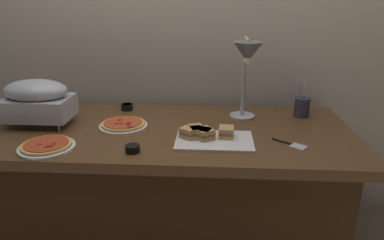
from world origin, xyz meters
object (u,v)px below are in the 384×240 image
(heat_lamp, at_px, (247,60))
(sauce_cup_far, at_px, (127,107))
(sauce_cup_near, at_px, (132,148))
(pizza_plate_center, at_px, (47,146))
(chafing_dish, at_px, (37,99))
(sandwich_platter, at_px, (208,136))
(pizza_plate_front, at_px, (123,125))
(utensil_holder, at_px, (302,107))
(serving_spatula, at_px, (290,144))

(heat_lamp, bearing_deg, sauce_cup_far, 162.60)
(sauce_cup_near, bearing_deg, pizza_plate_center, 178.60)
(chafing_dish, xyz_separation_m, sandwich_platter, (0.90, -0.15, -0.12))
(pizza_plate_front, bearing_deg, sauce_cup_near, -69.06)
(heat_lamp, bearing_deg, sauce_cup_near, -143.49)
(chafing_dish, xyz_separation_m, heat_lamp, (1.08, 0.07, 0.20))
(pizza_plate_front, distance_m, pizza_plate_center, 0.41)
(sauce_cup_near, xyz_separation_m, utensil_holder, (0.85, 0.54, 0.04))
(sandwich_platter, distance_m, utensil_holder, 0.65)
(pizza_plate_front, relative_size, pizza_plate_center, 1.01)
(heat_lamp, bearing_deg, utensil_holder, 25.07)
(utensil_holder, bearing_deg, pizza_plate_front, -166.44)
(sandwich_platter, xyz_separation_m, serving_spatula, (0.38, -0.03, -0.02))
(chafing_dish, bearing_deg, serving_spatula, -8.16)
(chafing_dish, height_order, pizza_plate_center, chafing_dish)
(heat_lamp, relative_size, sauce_cup_near, 6.87)
(heat_lamp, bearing_deg, chafing_dish, -176.29)
(pizza_plate_front, bearing_deg, pizza_plate_center, -133.31)
(pizza_plate_front, bearing_deg, utensil_holder, 13.56)
(pizza_plate_front, relative_size, utensil_holder, 1.11)
(chafing_dish, height_order, sandwich_platter, chafing_dish)
(heat_lamp, height_order, pizza_plate_front, heat_lamp)
(chafing_dish, distance_m, serving_spatula, 1.30)
(serving_spatula, bearing_deg, pizza_plate_center, -173.93)
(pizza_plate_front, distance_m, sauce_cup_near, 0.33)
(utensil_holder, xyz_separation_m, serving_spatula, (-0.14, -0.41, -0.06))
(pizza_plate_center, bearing_deg, heat_lamp, 22.21)
(sauce_cup_far, xyz_separation_m, serving_spatula, (0.88, -0.47, -0.02))
(chafing_dish, relative_size, pizza_plate_front, 1.39)
(pizza_plate_center, distance_m, utensil_holder, 1.35)
(utensil_holder, bearing_deg, heat_lamp, -154.93)
(heat_lamp, height_order, sauce_cup_near, heat_lamp)
(chafing_dish, distance_m, sauce_cup_far, 0.51)
(pizza_plate_center, distance_m, sauce_cup_near, 0.39)
(pizza_plate_front, relative_size, sauce_cup_far, 3.60)
(heat_lamp, xyz_separation_m, utensil_holder, (0.34, 0.16, -0.29))
(heat_lamp, relative_size, utensil_holder, 1.99)
(sauce_cup_near, relative_size, sauce_cup_far, 0.94)
(chafing_dish, bearing_deg, pizza_plate_center, -60.27)
(sauce_cup_far, bearing_deg, pizza_plate_front, -80.46)
(chafing_dish, distance_m, sandwich_platter, 0.92)
(sauce_cup_far, xyz_separation_m, utensil_holder, (1.02, -0.06, 0.04))
(sandwich_platter, xyz_separation_m, sauce_cup_far, (-0.49, 0.44, -0.00))
(sauce_cup_near, bearing_deg, heat_lamp, 36.51)
(pizza_plate_front, bearing_deg, heat_lamp, 6.89)
(pizza_plate_center, relative_size, sandwich_platter, 0.68)
(heat_lamp, relative_size, pizza_plate_front, 1.79)
(heat_lamp, distance_m, pizza_plate_front, 0.72)
(pizza_plate_center, bearing_deg, sauce_cup_near, -1.40)
(chafing_dish, distance_m, utensil_holder, 1.44)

